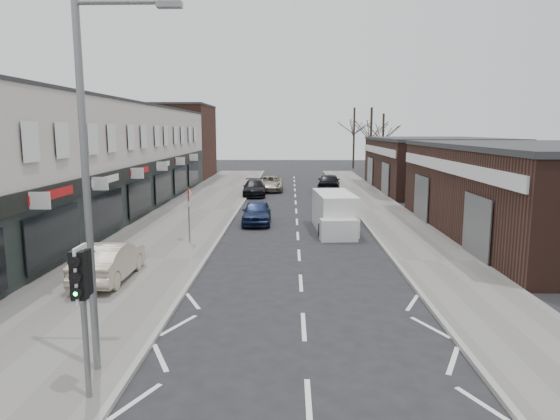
# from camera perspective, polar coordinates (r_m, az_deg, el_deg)

# --- Properties ---
(ground) EXTENTS (160.00, 160.00, 0.00)m
(ground) POSITION_cam_1_polar(r_m,az_deg,el_deg) (12.44, 2.95, -16.64)
(ground) COLOR black
(ground) RESTS_ON ground
(pavement_left) EXTENTS (5.50, 64.00, 0.12)m
(pavement_left) POSITION_cam_1_polar(r_m,az_deg,el_deg) (34.22, -9.51, 0.03)
(pavement_left) COLOR slate
(pavement_left) RESTS_ON ground
(pavement_right) EXTENTS (3.50, 64.00, 0.12)m
(pavement_right) POSITION_cam_1_polar(r_m,az_deg,el_deg) (34.17, 11.55, -0.05)
(pavement_right) COLOR slate
(pavement_right) RESTS_ON ground
(shop_terrace_left) EXTENTS (8.00, 41.00, 7.10)m
(shop_terrace_left) POSITION_cam_1_polar(r_m,az_deg,el_deg) (33.44, -21.97, 5.30)
(shop_terrace_left) COLOR beige
(shop_terrace_left) RESTS_ON ground
(brick_block_far) EXTENTS (8.00, 10.00, 8.00)m
(brick_block_far) POSITION_cam_1_polar(r_m,az_deg,el_deg) (57.72, -12.00, 7.55)
(brick_block_far) COLOR #4A2920
(brick_block_far) RESTS_ON ground
(right_unit_near) EXTENTS (10.00, 18.00, 4.50)m
(right_unit_near) POSITION_cam_1_polar(r_m,az_deg,el_deg) (28.47, 28.13, 1.69)
(right_unit_near) COLOR #3B221B
(right_unit_near) RESTS_ON ground
(right_unit_far) EXTENTS (10.00, 16.00, 4.50)m
(right_unit_far) POSITION_cam_1_polar(r_m,az_deg,el_deg) (47.10, 17.17, 4.89)
(right_unit_far) COLOR #3B221B
(right_unit_far) RESTS_ON ground
(tree_far_a) EXTENTS (3.60, 3.60, 8.00)m
(tree_far_a) POSITION_cam_1_polar(r_m,az_deg,el_deg) (60.17, 10.23, 3.84)
(tree_far_a) COLOR #382D26
(tree_far_a) RESTS_ON ground
(tree_far_b) EXTENTS (3.60, 3.60, 7.50)m
(tree_far_b) POSITION_cam_1_polar(r_m,az_deg,el_deg) (66.49, 11.57, 4.29)
(tree_far_b) COLOR #382D26
(tree_far_b) RESTS_ON ground
(tree_far_c) EXTENTS (3.60, 3.60, 8.50)m
(tree_far_c) POSITION_cam_1_polar(r_m,az_deg,el_deg) (71.95, 8.36, 4.73)
(tree_far_c) COLOR #382D26
(tree_far_c) RESTS_ON ground
(traffic_light) EXTENTS (0.28, 0.60, 3.10)m
(traffic_light) POSITION_cam_1_polar(r_m,az_deg,el_deg) (10.46, -21.70, -8.14)
(traffic_light) COLOR slate
(traffic_light) RESTS_ON pavement_left
(street_lamp) EXTENTS (2.23, 0.22, 8.00)m
(street_lamp) POSITION_cam_1_polar(r_m,az_deg,el_deg) (11.22, -20.56, 4.54)
(street_lamp) COLOR slate
(street_lamp) RESTS_ON pavement_left
(warning_sign) EXTENTS (0.12, 0.80, 2.70)m
(warning_sign) POSITION_cam_1_polar(r_m,az_deg,el_deg) (23.90, -10.32, 1.28)
(warning_sign) COLOR slate
(warning_sign) RESTS_ON pavement_left
(white_van) EXTENTS (2.21, 5.42, 2.06)m
(white_van) POSITION_cam_1_polar(r_m,az_deg,el_deg) (27.00, 6.27, -0.36)
(white_van) COLOR white
(white_van) RESTS_ON ground
(sedan_on_pavement) EXTENTS (1.48, 4.17, 1.37)m
(sedan_on_pavement) POSITION_cam_1_polar(r_m,az_deg,el_deg) (18.83, -18.95, -5.51)
(sedan_on_pavement) COLOR #B8AA93
(sedan_on_pavement) RESTS_ON pavement_left
(pedestrian) EXTENTS (0.64, 0.45, 1.65)m
(pedestrian) POSITION_cam_1_polar(r_m,az_deg,el_deg) (17.94, -20.81, -5.88)
(pedestrian) COLOR black
(pedestrian) RESTS_ON pavement_left
(parked_car_left_a) EXTENTS (1.71, 4.05, 1.37)m
(parked_car_left_a) POSITION_cam_1_polar(r_m,az_deg,el_deg) (29.02, -2.68, -0.24)
(parked_car_left_a) COLOR #141E40
(parked_car_left_a) RESTS_ON ground
(parked_car_left_b) EXTENTS (2.12, 4.64, 1.32)m
(parked_car_left_b) POSITION_cam_1_polar(r_m,az_deg,el_deg) (41.27, -2.97, 2.52)
(parked_car_left_b) COLOR black
(parked_car_left_b) RESTS_ON ground
(parked_car_left_c) EXTENTS (2.23, 4.78, 1.33)m
(parked_car_left_c) POSITION_cam_1_polar(r_m,az_deg,el_deg) (44.61, -1.11, 3.03)
(parked_car_left_c) COLOR #A19481
(parked_car_left_c) RESTS_ON ground
(parked_car_right_a) EXTENTS (1.96, 4.69, 1.51)m
(parked_car_right_a) POSITION_cam_1_polar(r_m,az_deg,el_deg) (29.62, 6.78, 0.04)
(parked_car_right_a) COLOR silver
(parked_car_right_a) RESTS_ON ground
(parked_car_right_b) EXTENTS (2.42, 5.00, 1.64)m
(parked_car_right_b) POSITION_cam_1_polar(r_m,az_deg,el_deg) (44.23, 5.60, 3.15)
(parked_car_right_b) COLOR black
(parked_car_right_b) RESTS_ON ground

